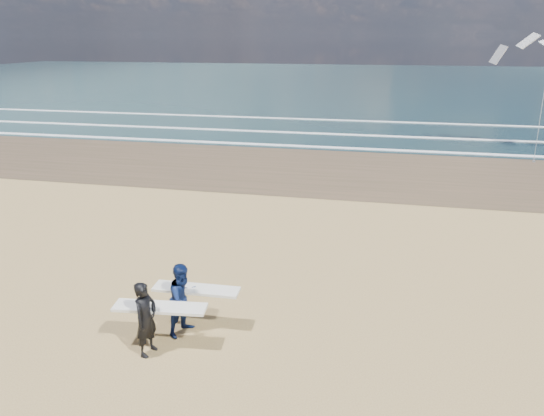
# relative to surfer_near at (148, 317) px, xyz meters

# --- Properties ---
(ocean) EXTENTS (220.00, 100.00, 0.02)m
(ocean) POSITION_rel_surfer_near_xyz_m (19.60, 72.15, -0.93)
(ocean) COLOR #172D33
(ocean) RESTS_ON ground
(surfer_near) EXTENTS (2.24, 1.10, 1.85)m
(surfer_near) POSITION_rel_surfer_near_xyz_m (0.00, 0.00, 0.00)
(surfer_near) COLOR black
(surfer_near) RESTS_ON ground
(surfer_far) EXTENTS (2.21, 1.20, 1.87)m
(surfer_far) POSITION_rel_surfer_near_xyz_m (0.52, 0.98, 0.00)
(surfer_far) COLOR #0D1B49
(surfer_far) RESTS_ON ground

